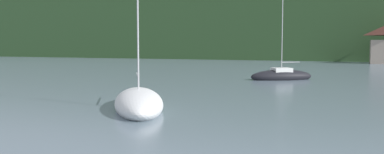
{
  "coord_description": "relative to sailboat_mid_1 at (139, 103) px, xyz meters",
  "views": [
    {
      "loc": [
        8.34,
        19.57,
        3.4
      ],
      "look_at": [
        0.0,
        40.38,
        1.59
      ],
      "focal_mm": 38.26,
      "sensor_mm": 36.0,
      "label": 1
    }
  ],
  "objects": [
    {
      "name": "wooded_hillside",
      "position": [
        -8.33,
        99.08,
        7.22
      ],
      "size": [
        352.0,
        57.24,
        47.05
      ],
      "color": "#2D4C28",
      "rests_on": "ground_plane"
    },
    {
      "name": "sailboat_mid_1",
      "position": [
        0.0,
        0.0,
        0.0
      ],
      "size": [
        5.94,
        7.62,
        8.95
      ],
      "rotation": [
        0.0,
        0.0,
        5.25
      ],
      "color": "white",
      "rests_on": "ground_plane"
    },
    {
      "name": "sailboat_far_5",
      "position": [
        3.86,
        20.81,
        0.01
      ],
      "size": [
        6.17,
        5.04,
        9.32
      ],
      "rotation": [
        0.0,
        0.0,
        3.74
      ],
      "color": "black",
      "rests_on": "ground_plane"
    }
  ]
}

